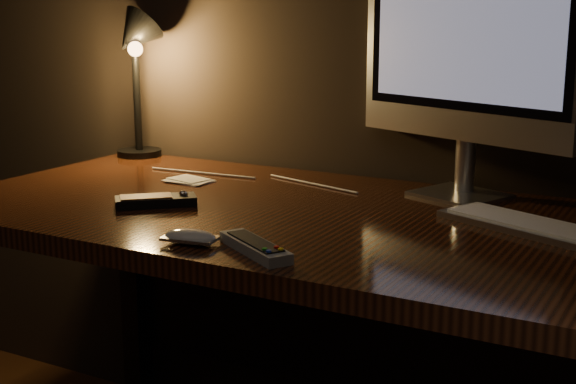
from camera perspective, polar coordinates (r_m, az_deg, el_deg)
The scene contains 9 objects.
desk at distance 1.69m, azimuth 3.21°, elevation -5.23°, with size 1.60×0.75×0.75m.
monitor at distance 1.72m, azimuth 12.57°, elevation 10.58°, with size 0.51×0.23×0.57m.
keyboard at distance 1.51m, azimuth 18.12°, elevation -2.57°, with size 0.43×0.12×0.02m, color silver.
mouse at distance 1.39m, azimuth -6.96°, elevation -3.33°, with size 0.09×0.05×0.02m, color white.
media_remote at distance 1.67m, azimuth -9.38°, elevation -0.61°, with size 0.16×0.15×0.03m.
tv_remote at distance 1.33m, azimuth -2.35°, elevation -3.91°, with size 0.18×0.13×0.02m.
papers at distance 1.90m, azimuth -7.09°, elevation 0.84°, with size 0.11×0.07×0.01m, color white.
desk_lamp at distance 2.18m, azimuth -10.85°, elevation 9.43°, with size 0.19×0.20×0.41m.
cable at distance 1.90m, azimuth -2.48°, elevation 0.93°, with size 0.00×0.00×0.57m, color white.
Camera 1 is at (0.69, 0.48, 1.14)m, focal length 50.00 mm.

